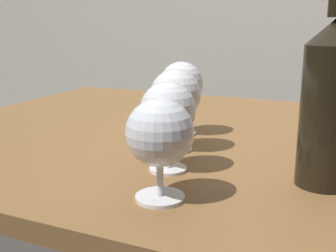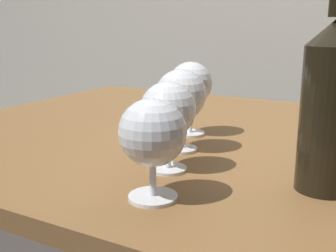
{
  "view_description": "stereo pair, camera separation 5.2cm",
  "coord_description": "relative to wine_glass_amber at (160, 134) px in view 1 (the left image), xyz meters",
  "views": [
    {
      "loc": [
        0.32,
        -0.79,
        0.93
      ],
      "look_at": [
        0.07,
        -0.23,
        0.78
      ],
      "focal_mm": 45.19,
      "sensor_mm": 36.0,
      "label": 1
    },
    {
      "loc": [
        0.37,
        -0.77,
        0.93
      ],
      "look_at": [
        0.07,
        -0.23,
        0.78
      ],
      "focal_mm": 45.19,
      "sensor_mm": 36.0,
      "label": 2
    }
  ],
  "objects": [
    {
      "name": "dining_table",
      "position": [
        -0.1,
        0.33,
        -0.18
      ],
      "size": [
        1.1,
        0.89,
        0.71
      ],
      "color": "brown",
      "rests_on": "ground_plane"
    },
    {
      "name": "wine_glass_amber",
      "position": [
        0.0,
        0.0,
        0.0
      ],
      "size": [
        0.09,
        0.09,
        0.13
      ],
      "color": "white",
      "rests_on": "dining_table"
    },
    {
      "name": "wine_glass_merlot",
      "position": [
        -0.04,
        0.1,
        0.01
      ],
      "size": [
        0.08,
        0.08,
        0.14
      ],
      "color": "white",
      "rests_on": "dining_table"
    },
    {
      "name": "wine_glass_chardonnay",
      "position": [
        -0.07,
        0.21,
        0.01
      ],
      "size": [
        0.09,
        0.09,
        0.14
      ],
      "color": "white",
      "rests_on": "dining_table"
    },
    {
      "name": "wine_glass_pinot",
      "position": [
        -0.11,
        0.31,
        0.01
      ],
      "size": [
        0.09,
        0.09,
        0.15
      ],
      "color": "white",
      "rests_on": "dining_table"
    },
    {
      "name": "wine_bottle",
      "position": [
        0.19,
        0.14,
        0.04
      ],
      "size": [
        0.08,
        0.08,
        0.32
      ],
      "color": "black",
      "rests_on": "dining_table"
    }
  ]
}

